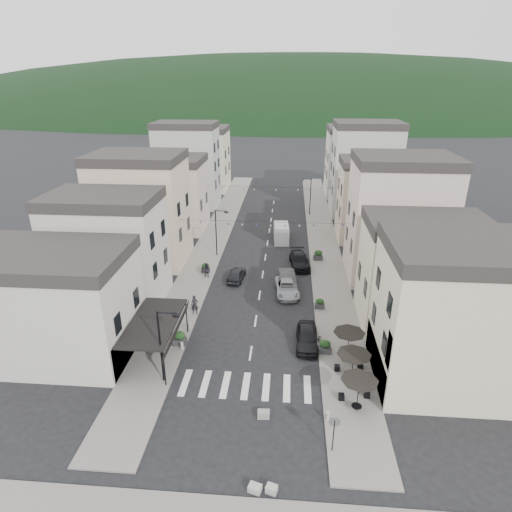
{
  "coord_description": "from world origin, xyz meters",
  "views": [
    {
      "loc": [
        2.75,
        -22.93,
        20.98
      ],
      "look_at": [
        -0.54,
        18.11,
        3.5
      ],
      "focal_mm": 30.0,
      "sensor_mm": 36.0,
      "label": 1
    }
  ],
  "objects_px": {
    "pedestrian_b": "(207,270)",
    "delivery_van": "(281,232)",
    "parked_car_c": "(287,288)",
    "pedestrian_a": "(195,305)",
    "parked_car_d": "(300,260)",
    "parked_car_b": "(287,280)",
    "parked_car_e": "(237,274)",
    "parked_car_a": "(307,337)"
  },
  "relations": [
    {
      "from": "parked_car_c",
      "to": "parked_car_a",
      "type": "bearing_deg",
      "value": -84.66
    },
    {
      "from": "parked_car_b",
      "to": "parked_car_d",
      "type": "relative_size",
      "value": 0.92
    },
    {
      "from": "parked_car_d",
      "to": "delivery_van",
      "type": "distance_m",
      "value": 8.81
    },
    {
      "from": "parked_car_d",
      "to": "parked_car_e",
      "type": "distance_m",
      "value": 8.18
    },
    {
      "from": "parked_car_d",
      "to": "parked_car_e",
      "type": "xyz_separation_m",
      "value": [
        -6.99,
        -4.24,
        -0.07
      ]
    },
    {
      "from": "parked_car_b",
      "to": "parked_car_e",
      "type": "xyz_separation_m",
      "value": [
        -5.6,
        1.17,
        -0.11
      ]
    },
    {
      "from": "parked_car_c",
      "to": "pedestrian_a",
      "type": "relative_size",
      "value": 2.64
    },
    {
      "from": "parked_car_a",
      "to": "parked_car_d",
      "type": "relative_size",
      "value": 0.88
    },
    {
      "from": "parked_car_a",
      "to": "parked_car_b",
      "type": "distance_m",
      "value": 10.88
    },
    {
      "from": "pedestrian_b",
      "to": "delivery_van",
      "type": "bearing_deg",
      "value": 77.86
    },
    {
      "from": "parked_car_e",
      "to": "parked_car_d",
      "type": "bearing_deg",
      "value": -142.78
    },
    {
      "from": "parked_car_e",
      "to": "pedestrian_a",
      "type": "xyz_separation_m",
      "value": [
        -3.0,
        -7.78,
        0.39
      ]
    },
    {
      "from": "parked_car_e",
      "to": "pedestrian_b",
      "type": "height_order",
      "value": "pedestrian_b"
    },
    {
      "from": "parked_car_d",
      "to": "parked_car_b",
      "type": "bearing_deg",
      "value": -111.38
    },
    {
      "from": "parked_car_b",
      "to": "parked_car_c",
      "type": "height_order",
      "value": "parked_car_b"
    },
    {
      "from": "pedestrian_a",
      "to": "pedestrian_b",
      "type": "distance_m",
      "value": 7.92
    },
    {
      "from": "parked_car_a",
      "to": "parked_car_b",
      "type": "height_order",
      "value": "parked_car_b"
    },
    {
      "from": "parked_car_a",
      "to": "parked_car_e",
      "type": "height_order",
      "value": "parked_car_a"
    },
    {
      "from": "parked_car_c",
      "to": "pedestrian_a",
      "type": "height_order",
      "value": "pedestrian_a"
    },
    {
      "from": "parked_car_c",
      "to": "parked_car_d",
      "type": "xyz_separation_m",
      "value": [
        1.39,
        7.05,
        0.06
      ]
    },
    {
      "from": "pedestrian_a",
      "to": "parked_car_d",
      "type": "bearing_deg",
      "value": 44.38
    },
    {
      "from": "parked_car_b",
      "to": "delivery_van",
      "type": "height_order",
      "value": "delivery_van"
    },
    {
      "from": "parked_car_a",
      "to": "pedestrian_b",
      "type": "relative_size",
      "value": 2.67
    },
    {
      "from": "parked_car_a",
      "to": "pedestrian_a",
      "type": "relative_size",
      "value": 2.39
    },
    {
      "from": "parked_car_c",
      "to": "pedestrian_b",
      "type": "height_order",
      "value": "pedestrian_b"
    },
    {
      "from": "parked_car_b",
      "to": "pedestrian_a",
      "type": "relative_size",
      "value": 2.52
    },
    {
      "from": "pedestrian_a",
      "to": "parked_car_c",
      "type": "bearing_deg",
      "value": 24.13
    },
    {
      "from": "parked_car_a",
      "to": "parked_car_c",
      "type": "relative_size",
      "value": 0.91
    },
    {
      "from": "parked_car_a",
      "to": "parked_car_c",
      "type": "xyz_separation_m",
      "value": [
        -1.8,
        9.09,
        -0.08
      ]
    },
    {
      "from": "parked_car_c",
      "to": "delivery_van",
      "type": "xyz_separation_m",
      "value": [
        -0.99,
        15.52,
        0.45
      ]
    },
    {
      "from": "pedestrian_b",
      "to": "parked_car_e",
      "type": "bearing_deg",
      "value": 17.88
    },
    {
      "from": "pedestrian_a",
      "to": "pedestrian_b",
      "type": "xyz_separation_m",
      "value": [
        -0.35,
        7.91,
        -0.1
      ]
    },
    {
      "from": "parked_car_a",
      "to": "parked_car_c",
      "type": "bearing_deg",
      "value": 101.77
    },
    {
      "from": "parked_car_c",
      "to": "parked_car_e",
      "type": "height_order",
      "value": "parked_car_c"
    },
    {
      "from": "parked_car_e",
      "to": "pedestrian_b",
      "type": "relative_size",
      "value": 2.35
    },
    {
      "from": "delivery_van",
      "to": "parked_car_a",
      "type": "bearing_deg",
      "value": -87.2
    },
    {
      "from": "parked_car_a",
      "to": "parked_car_b",
      "type": "bearing_deg",
      "value": 100.09
    },
    {
      "from": "delivery_van",
      "to": "pedestrian_a",
      "type": "height_order",
      "value": "delivery_van"
    },
    {
      "from": "parked_car_a",
      "to": "pedestrian_a",
      "type": "xyz_separation_m",
      "value": [
        -10.4,
        4.12,
        0.3
      ]
    },
    {
      "from": "parked_car_b",
      "to": "parked_car_e",
      "type": "height_order",
      "value": "parked_car_b"
    },
    {
      "from": "parked_car_d",
      "to": "delivery_van",
      "type": "bearing_deg",
      "value": 98.77
    },
    {
      "from": "parked_car_c",
      "to": "pedestrian_b",
      "type": "xyz_separation_m",
      "value": [
        -8.95,
        2.94,
        0.27
      ]
    }
  ]
}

